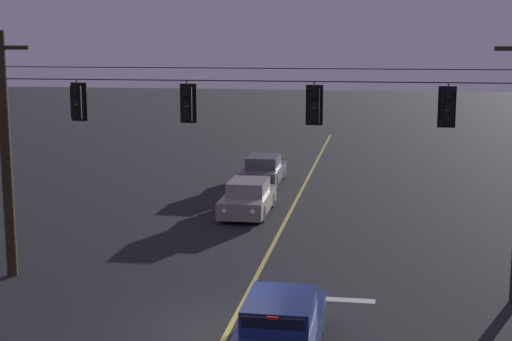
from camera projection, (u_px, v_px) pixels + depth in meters
ground_plane at (226, 334)px, 18.58m from camera, size 180.00×180.00×0.00m
lane_centre_stripe at (278, 236)px, 27.84m from camera, size 0.14×60.00×0.01m
stop_bar_paint at (314, 298)px, 21.12m from camera, size 3.40×0.36×0.01m
signal_span_assembly at (250, 157)px, 21.35m from camera, size 16.60×0.32×7.40m
traffic_light_leftmost at (77, 102)px, 21.87m from camera, size 0.48×0.41×1.22m
traffic_light_left_inner at (187, 104)px, 21.36m from camera, size 0.48×0.41×1.22m
traffic_light_centre at (314, 105)px, 20.79m from camera, size 0.48×0.41×1.22m
traffic_light_right_inner at (447, 107)px, 20.22m from camera, size 0.48×0.41×1.22m
car_waiting_near_lane at (280, 327)px, 17.27m from camera, size 1.80×4.33×1.39m
car_oncoming_lead at (248, 198)px, 31.27m from camera, size 1.80×4.42×1.39m
car_oncoming_trailing at (263, 171)px, 37.77m from camera, size 1.80×4.42×1.39m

